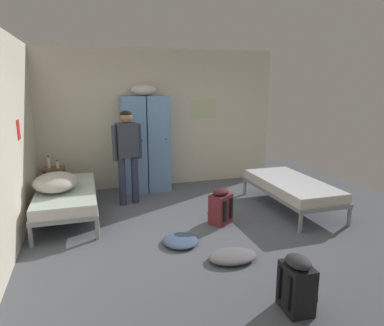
{
  "coord_description": "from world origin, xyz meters",
  "views": [
    {
      "loc": [
        -1.45,
        -4.53,
        2.1
      ],
      "look_at": [
        0.0,
        0.25,
        0.95
      ],
      "focal_mm": 32.85,
      "sensor_mm": 36.0,
      "label": 1
    }
  ],
  "objects_px": {
    "bed_right": "(291,187)",
    "lotion_bottle": "(57,164)",
    "bedding_heap": "(56,182)",
    "clothes_pile_denim": "(180,240)",
    "locker_bank": "(145,142)",
    "water_bottle": "(49,162)",
    "shelf_unit": "(55,180)",
    "person_traveler": "(127,149)",
    "backpack_maroon": "(220,207)",
    "backpack_black": "(298,285)",
    "bed_left_rear": "(66,195)",
    "clothes_pile_grey": "(232,256)"
  },
  "relations": [
    {
      "from": "clothes_pile_denim",
      "to": "clothes_pile_grey",
      "type": "height_order",
      "value": "clothes_pile_grey"
    },
    {
      "from": "locker_bank",
      "to": "backpack_black",
      "type": "bearing_deg",
      "value": -80.52
    },
    {
      "from": "lotion_bottle",
      "to": "backpack_black",
      "type": "bearing_deg",
      "value": -60.71
    },
    {
      "from": "bedding_heap",
      "to": "clothes_pile_denim",
      "type": "relative_size",
      "value": 1.62
    },
    {
      "from": "shelf_unit",
      "to": "bed_right",
      "type": "distance_m",
      "value": 4.25
    },
    {
      "from": "shelf_unit",
      "to": "bedding_heap",
      "type": "relative_size",
      "value": 0.68
    },
    {
      "from": "clothes_pile_grey",
      "to": "bedding_heap",
      "type": "bearing_deg",
      "value": 136.91
    },
    {
      "from": "bed_right",
      "to": "backpack_black",
      "type": "bearing_deg",
      "value": -121.13
    },
    {
      "from": "clothes_pile_denim",
      "to": "lotion_bottle",
      "type": "bearing_deg",
      "value": 123.55
    },
    {
      "from": "bed_right",
      "to": "backpack_maroon",
      "type": "xyz_separation_m",
      "value": [
        -1.4,
        -0.27,
        -0.12
      ]
    },
    {
      "from": "bed_right",
      "to": "clothes_pile_grey",
      "type": "height_order",
      "value": "bed_right"
    },
    {
      "from": "bedding_heap",
      "to": "water_bottle",
      "type": "xyz_separation_m",
      "value": [
        -0.2,
        1.21,
        0.06
      ]
    },
    {
      "from": "clothes_pile_denim",
      "to": "backpack_maroon",
      "type": "bearing_deg",
      "value": 33.17
    },
    {
      "from": "lotion_bottle",
      "to": "clothes_pile_grey",
      "type": "distance_m",
      "value": 3.81
    },
    {
      "from": "bed_right",
      "to": "bedding_heap",
      "type": "height_order",
      "value": "bedding_heap"
    },
    {
      "from": "water_bottle",
      "to": "backpack_maroon",
      "type": "bearing_deg",
      "value": -38.75
    },
    {
      "from": "shelf_unit",
      "to": "clothes_pile_denim",
      "type": "bearing_deg",
      "value": -55.77
    },
    {
      "from": "bed_right",
      "to": "water_bottle",
      "type": "relative_size",
      "value": 8.27
    },
    {
      "from": "locker_bank",
      "to": "water_bottle",
      "type": "height_order",
      "value": "locker_bank"
    },
    {
      "from": "water_bottle",
      "to": "backpack_black",
      "type": "xyz_separation_m",
      "value": [
        2.48,
        -4.22,
        -0.41
      ]
    },
    {
      "from": "lotion_bottle",
      "to": "locker_bank",
      "type": "bearing_deg",
      "value": 1.26
    },
    {
      "from": "water_bottle",
      "to": "bed_right",
      "type": "bearing_deg",
      "value": -24.29
    },
    {
      "from": "locker_bank",
      "to": "water_bottle",
      "type": "relative_size",
      "value": 9.01
    },
    {
      "from": "backpack_maroon",
      "to": "lotion_bottle",
      "type": "bearing_deg",
      "value": 140.38
    },
    {
      "from": "backpack_maroon",
      "to": "clothes_pile_denim",
      "type": "height_order",
      "value": "backpack_maroon"
    },
    {
      "from": "bed_left_rear",
      "to": "lotion_bottle",
      "type": "height_order",
      "value": "lotion_bottle"
    },
    {
      "from": "water_bottle",
      "to": "clothes_pile_denim",
      "type": "bearing_deg",
      "value": -54.76
    },
    {
      "from": "bed_left_rear",
      "to": "clothes_pile_grey",
      "type": "xyz_separation_m",
      "value": [
        1.95,
        -1.99,
        -0.33
      ]
    },
    {
      "from": "shelf_unit",
      "to": "lotion_bottle",
      "type": "height_order",
      "value": "lotion_bottle"
    },
    {
      "from": "bed_right",
      "to": "backpack_maroon",
      "type": "bearing_deg",
      "value": -169.1
    },
    {
      "from": "locker_bank",
      "to": "backpack_maroon",
      "type": "distance_m",
      "value": 2.28
    },
    {
      "from": "bedding_heap",
      "to": "backpack_maroon",
      "type": "relative_size",
      "value": 1.52
    },
    {
      "from": "bed_left_rear",
      "to": "clothes_pile_denim",
      "type": "relative_size",
      "value": 3.68
    },
    {
      "from": "locker_bank",
      "to": "water_bottle",
      "type": "distance_m",
      "value": 1.81
    },
    {
      "from": "bed_right",
      "to": "person_traveler",
      "type": "xyz_separation_m",
      "value": [
        -2.6,
        1.03,
        0.61
      ]
    },
    {
      "from": "backpack_black",
      "to": "clothes_pile_denim",
      "type": "distance_m",
      "value": 1.82
    },
    {
      "from": "shelf_unit",
      "to": "lotion_bottle",
      "type": "distance_m",
      "value": 0.3
    },
    {
      "from": "bed_left_rear",
      "to": "bedding_heap",
      "type": "height_order",
      "value": "bedding_heap"
    },
    {
      "from": "lotion_bottle",
      "to": "backpack_black",
      "type": "xyz_separation_m",
      "value": [
        2.33,
        -4.16,
        -0.38
      ]
    },
    {
      "from": "locker_bank",
      "to": "person_traveler",
      "type": "relative_size",
      "value": 1.26
    },
    {
      "from": "bedding_heap",
      "to": "person_traveler",
      "type": "relative_size",
      "value": 0.51
    },
    {
      "from": "bed_left_rear",
      "to": "bedding_heap",
      "type": "relative_size",
      "value": 2.27
    },
    {
      "from": "bed_right",
      "to": "bedding_heap",
      "type": "distance_m",
      "value": 3.81
    },
    {
      "from": "shelf_unit",
      "to": "lotion_bottle",
      "type": "relative_size",
      "value": 3.74
    },
    {
      "from": "backpack_black",
      "to": "backpack_maroon",
      "type": "xyz_separation_m",
      "value": [
        0.07,
        2.17,
        0.0
      ]
    },
    {
      "from": "bed_right",
      "to": "lotion_bottle",
      "type": "bearing_deg",
      "value": 155.61
    },
    {
      "from": "backpack_black",
      "to": "backpack_maroon",
      "type": "relative_size",
      "value": 1.0
    },
    {
      "from": "person_traveler",
      "to": "lotion_bottle",
      "type": "relative_size",
      "value": 10.77
    },
    {
      "from": "bedding_heap",
      "to": "person_traveler",
      "type": "distance_m",
      "value": 1.29
    },
    {
      "from": "shelf_unit",
      "to": "bed_right",
      "type": "bearing_deg",
      "value": -24.49
    }
  ]
}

